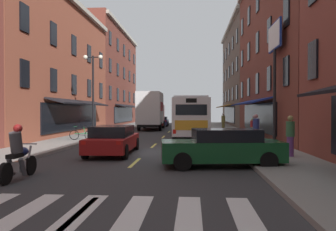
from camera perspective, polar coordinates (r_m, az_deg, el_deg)
name	(u,v)px	position (r m, az deg, el deg)	size (l,w,h in m)	color
ground_plane	(147,153)	(16.76, -3.64, -6.41)	(34.80, 80.00, 0.10)	#333335
lane_centre_dashes	(146,152)	(16.51, -3.76, -6.34)	(0.14, 73.90, 0.01)	#DBCC4C
crosswalk_near	(79,213)	(7.16, -15.03, -15.86)	(7.10, 2.80, 0.01)	silver
sidewalk_left	(33,149)	(18.49, -22.15, -5.42)	(3.00, 80.00, 0.14)	gray
sidewalk_right	(267,151)	(16.99, 16.60, -5.94)	(3.00, 80.00, 0.14)	gray
billboard_sign	(275,52)	(20.60, 17.85, 10.29)	(0.40, 2.68, 7.04)	black
transit_bus	(190,116)	(27.25, 3.74, -0.11)	(2.86, 11.15, 3.09)	white
box_truck	(151,111)	(36.13, -2.87, 0.78)	(2.60, 8.03, 3.99)	#B21E19
sedan_near	(222,147)	(12.44, 9.27, -5.41)	(4.55, 2.27, 1.38)	#144723
sedan_mid	(161,121)	(44.50, -1.18, -0.99)	(2.00, 4.30, 1.29)	navy
sedan_far	(113,140)	(15.99, -9.39, -4.10)	(2.03, 4.84, 1.35)	maroon
motorcycle_rider	(18,156)	(10.89, -24.33, -6.36)	(0.62, 2.07, 1.66)	black
bicycle_near	(82,134)	(22.57, -14.56, -3.17)	(1.71, 0.48, 0.91)	black
pedestrian_near	(256,129)	(19.24, 14.83, -2.21)	(0.47, 0.52, 1.72)	maroon
pedestrian_mid	(290,135)	(14.90, 20.26, -3.21)	(0.36, 0.36, 1.72)	#66387F
pedestrian_far	(223,122)	(31.98, 9.47, -1.07)	(0.36, 0.36, 1.71)	#B29947
pedestrian_rear	(254,127)	(23.46, 14.54, -1.91)	(0.36, 0.36, 1.60)	#4C4C51
street_lamp_twin	(93,92)	(24.48, -12.74, 3.94)	(1.42, 0.32, 5.93)	black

